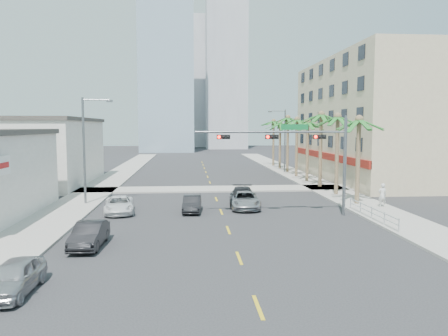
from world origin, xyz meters
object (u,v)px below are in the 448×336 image
car_parked_near (14,277)px  car_lane_left (192,204)px  car_parked_far (119,205)px  pedestrian (382,195)px  traffic_signal_mast (302,148)px  car_parked_mid (89,235)px  car_lane_center (245,200)px  car_lane_right (242,196)px

car_parked_near → car_lane_left: bearing=67.1°
car_parked_far → pedestrian: bearing=-7.1°
traffic_signal_mast → car_lane_left: 9.45m
car_parked_mid → traffic_signal_mast: bearing=29.1°
car_parked_mid → car_parked_far: 9.41m
car_parked_mid → car_lane_center: bearing=48.0°
car_parked_near → car_lane_center: car_lane_center is taller
car_parked_near → car_lane_right: car_lane_right is taller
car_parked_far → car_lane_center: bearing=-1.0°
traffic_signal_mast → pedestrian: 8.61m
car_lane_left → car_parked_mid: bearing=-117.5°
car_lane_center → pedestrian: bearing=-2.3°
traffic_signal_mast → car_parked_far: traffic_signal_mast is taller
car_parked_near → car_lane_left: car_parked_near is taller
car_parked_far → car_lane_right: (9.80, 2.65, 0.10)m
car_parked_near → car_lane_center: (11.40, 17.18, 0.01)m
car_lane_center → car_lane_left: bearing=-163.1°
car_parked_mid → car_lane_left: bearing=60.3°
car_lane_left → car_lane_right: (4.25, 2.59, 0.11)m
car_parked_mid → car_lane_left: (5.69, 9.47, -0.06)m
traffic_signal_mast → car_lane_center: bearing=138.6°
car_parked_near → car_lane_left: 17.60m
pedestrian → car_lane_center: bearing=-7.8°
traffic_signal_mast → car_parked_far: bearing=170.9°
car_parked_near → car_parked_far: size_ratio=0.85×
car_lane_left → pedestrian: bearing=4.2°
car_lane_left → car_parked_far: bearing=-175.9°
car_parked_near → car_parked_far: (1.60, 16.02, -0.03)m
car_parked_far → car_lane_left: size_ratio=1.21×
car_parked_mid → car_lane_right: bearing=51.8°
car_parked_far → traffic_signal_mast: bearing=-16.8°
car_parked_mid → car_lane_left: 11.05m
pedestrian → car_lane_left: bearing=-2.4°
traffic_signal_mast → car_parked_far: size_ratio=2.42×
car_parked_near → car_lane_center: size_ratio=0.80×
car_lane_center → car_parked_near: bearing=-121.1°
car_lane_right → pedestrian: (11.04, -2.42, 0.36)m
car_parked_far → car_lane_center: car_lane_center is taller
traffic_signal_mast → car_parked_mid: traffic_signal_mast is taller
car_lane_right → pedestrian: bearing=-5.7°
traffic_signal_mast → car_lane_left: bearing=164.5°
car_lane_right → pedestrian: size_ratio=2.68×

